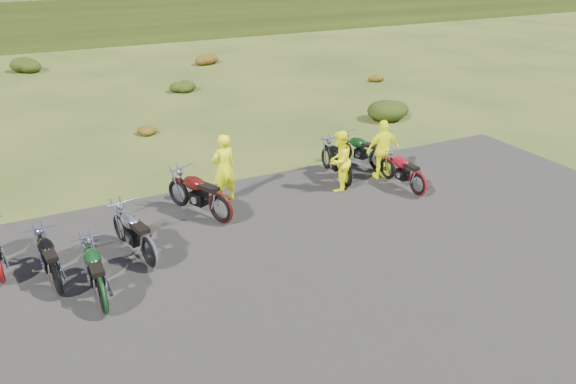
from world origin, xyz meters
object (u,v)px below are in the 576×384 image
motorcycle_0 (60,295)px  person_middle (224,169)px  motorcycle_3 (151,268)px  motorcycle_7 (378,172)px

motorcycle_0 → person_middle: bearing=-65.5°
motorcycle_3 → person_middle: bearing=-59.5°
motorcycle_7 → person_middle: person_middle is taller
motorcycle_7 → person_middle: (-4.65, 0.09, 0.89)m
motorcycle_3 → person_middle: (2.50, 2.34, 0.89)m
motorcycle_0 → motorcycle_3: (1.78, 0.19, 0.00)m
motorcycle_0 → motorcycle_7: 9.26m
motorcycle_0 → person_middle: 5.05m
motorcycle_3 → motorcycle_7: (7.15, 2.25, 0.00)m
motorcycle_0 → motorcycle_3: 1.79m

